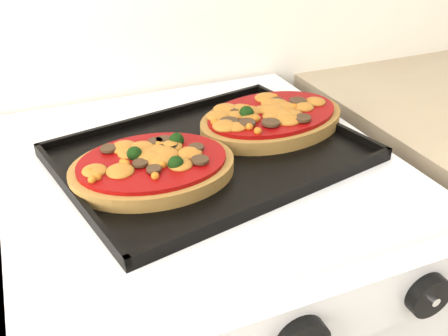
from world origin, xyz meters
name	(u,v)px	position (x,y,z in m)	size (l,w,h in m)	color
control_panel	(296,327)	(-0.05, 1.39, 0.85)	(0.60, 0.02, 0.09)	silver
knob_right	(428,295)	(0.13, 1.37, 0.85)	(0.06, 0.06, 0.02)	black
baking_tray	(211,152)	(-0.03, 1.69, 0.92)	(0.45, 0.33, 0.02)	black
pizza_left	(153,165)	(-0.13, 1.66, 0.94)	(0.24, 0.18, 0.03)	olive
pizza_right	(272,117)	(0.10, 1.74, 0.94)	(0.26, 0.18, 0.04)	olive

